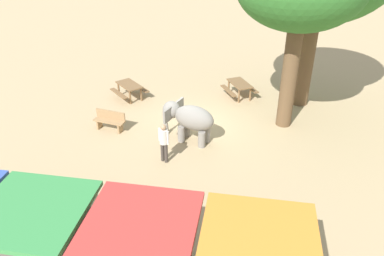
{
  "coord_description": "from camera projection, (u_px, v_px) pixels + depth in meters",
  "views": [
    {
      "loc": [
        -2.27,
        14.93,
        8.49
      ],
      "look_at": [
        -0.03,
        1.7,
        0.8
      ],
      "focal_mm": 35.85,
      "sensor_mm": 36.0,
      "label": 1
    }
  ],
  "objects": [
    {
      "name": "elephant",
      "position": [
        189.0,
        118.0,
        15.7
      ],
      "size": [
        2.35,
        1.74,
        1.62
      ],
      "rotation": [
        0.0,
        0.0,
        5.97
      ],
      "color": "gray",
      "rests_on": "ground_plane"
    },
    {
      "name": "market_stall_green",
      "position": [
        43.0,
        251.0,
        9.48
      ],
      "size": [
        2.5,
        2.5,
        2.52
      ],
      "color": "#59514C",
      "rests_on": "ground_plane"
    },
    {
      "name": "ground_plane",
      "position": [
        198.0,
        125.0,
        17.32
      ],
      "size": [
        60.0,
        60.0,
        0.0
      ],
      "primitive_type": "plane",
      "color": "tan"
    },
    {
      "name": "picnic_table_far",
      "position": [
        240.0,
        86.0,
        19.63
      ],
      "size": [
        2.03,
        2.04,
        0.78
      ],
      "rotation": [
        0.0,
        0.0,
        5.24
      ],
      "color": "brown",
      "rests_on": "ground_plane"
    },
    {
      "name": "picnic_table_near",
      "position": [
        129.0,
        88.0,
        19.48
      ],
      "size": [
        2.11,
        2.11,
        0.78
      ],
      "rotation": [
        0.0,
        0.0,
        2.39
      ],
      "color": "brown",
      "rests_on": "ground_plane"
    },
    {
      "name": "person_handler",
      "position": [
        164.0,
        140.0,
        14.36
      ],
      "size": [
        0.46,
        0.32,
        1.62
      ],
      "rotation": [
        0.0,
        0.0,
        -2.06
      ],
      "color": "#3F3833",
      "rests_on": "ground_plane"
    },
    {
      "name": "wooden_bench",
      "position": [
        110.0,
        120.0,
        16.74
      ],
      "size": [
        1.45,
        0.65,
        0.88
      ],
      "rotation": [
        0.0,
        0.0,
        6.1
      ],
      "color": "#9E7A51",
      "rests_on": "ground_plane"
    }
  ]
}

